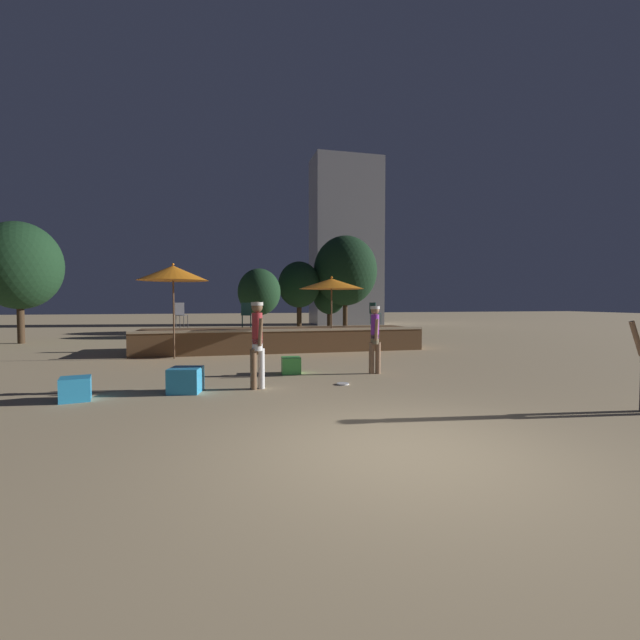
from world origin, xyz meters
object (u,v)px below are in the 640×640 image
(background_tree_3, at_px, (299,285))
(background_tree_4, at_px, (19,266))
(cube_seat_0, at_px, (75,389))
(patio_umbrella_0, at_px, (173,273))
(patio_umbrella_1, at_px, (332,284))
(frisbee_disc, at_px, (343,384))
(person_2, at_px, (375,336))
(cube_seat_2, at_px, (186,380))
(bistro_chair_2, at_px, (374,311))
(person_0, at_px, (257,339))
(background_tree_2, at_px, (259,292))
(bistro_chair_0, at_px, (246,313))
(background_tree_1, at_px, (345,271))
(cube_seat_1, at_px, (291,365))
(background_tree_0, at_px, (329,297))
(bistro_chair_1, at_px, (181,313))

(background_tree_3, xyz_separation_m, background_tree_4, (-12.78, -3.66, 0.56))
(cube_seat_0, bearing_deg, patio_umbrella_0, 77.63)
(patio_umbrella_1, bearing_deg, frisbee_disc, -102.80)
(person_2, distance_m, background_tree_3, 14.52)
(patio_umbrella_0, xyz_separation_m, cube_seat_2, (0.69, -5.26, -2.43))
(bistro_chair_2, bearing_deg, patio_umbrella_0, 84.59)
(cube_seat_2, height_order, person_0, person_0)
(person_0, bearing_deg, background_tree_2, -111.25)
(bistro_chair_0, bearing_deg, background_tree_1, -119.65)
(background_tree_4, bearing_deg, patio_umbrella_0, -44.30)
(cube_seat_0, bearing_deg, bistro_chair_0, 63.17)
(cube_seat_1, bearing_deg, cube_seat_2, -144.93)
(bistro_chair_0, bearing_deg, person_2, 122.90)
(patio_umbrella_0, relative_size, background_tree_3, 0.73)
(cube_seat_0, xyz_separation_m, frisbee_disc, (5.14, 0.26, -0.19))
(background_tree_4, bearing_deg, background_tree_0, 16.63)
(patio_umbrella_0, distance_m, background_tree_2, 8.63)
(bistro_chair_1, bearing_deg, person_2, -81.60)
(cube_seat_0, distance_m, bistro_chair_0, 7.96)
(cube_seat_1, distance_m, background_tree_0, 15.54)
(patio_umbrella_1, relative_size, background_tree_0, 0.84)
(cube_seat_1, bearing_deg, person_2, -14.26)
(cube_seat_2, relative_size, background_tree_4, 0.14)
(background_tree_3, height_order, background_tree_4, background_tree_4)
(cube_seat_2, xyz_separation_m, background_tree_0, (7.30, 16.31, 1.83))
(bistro_chair_2, bearing_deg, background_tree_1, -31.16)
(patio_umbrella_1, relative_size, cube_seat_0, 4.48)
(cube_seat_1, relative_size, person_2, 0.29)
(patio_umbrella_1, height_order, cube_seat_2, patio_umbrella_1)
(bistro_chair_2, relative_size, background_tree_1, 0.16)
(cube_seat_0, distance_m, bistro_chair_1, 7.79)
(cube_seat_0, height_order, cube_seat_1, cube_seat_0)
(bistro_chair_1, relative_size, background_tree_0, 0.28)
(patio_umbrella_0, bearing_deg, person_0, -68.32)
(cube_seat_0, bearing_deg, frisbee_disc, 2.91)
(cube_seat_1, distance_m, person_2, 2.21)
(person_2, xyz_separation_m, bistro_chair_1, (-5.07, 6.16, 0.45))
(cube_seat_0, bearing_deg, cube_seat_1, 24.34)
(cube_seat_2, height_order, background_tree_2, background_tree_2)
(background_tree_0, bearing_deg, cube_seat_1, -108.51)
(person_0, xyz_separation_m, bistro_chair_1, (-2.05, 7.35, 0.37))
(bistro_chair_2, bearing_deg, background_tree_0, -25.43)
(background_tree_3, bearing_deg, bistro_chair_0, -112.45)
(background_tree_0, bearing_deg, background_tree_4, -163.37)
(cube_seat_2, xyz_separation_m, person_2, (4.42, 1.17, 0.70))
(background_tree_1, bearing_deg, bistro_chair_0, -126.25)
(bistro_chair_2, height_order, background_tree_3, background_tree_3)
(person_2, distance_m, background_tree_1, 15.01)
(cube_seat_1, bearing_deg, background_tree_4, 134.10)
(cube_seat_1, relative_size, person_0, 0.28)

